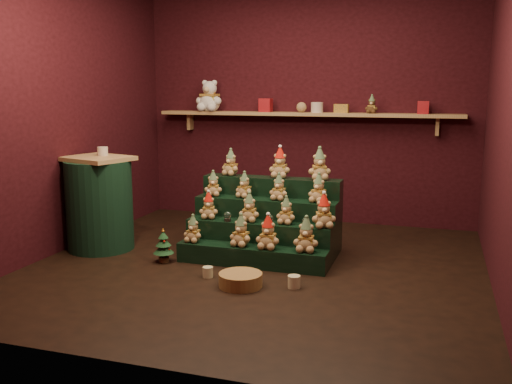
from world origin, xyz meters
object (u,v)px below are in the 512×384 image
(white_bear, at_px, (210,92))
(brown_bear, at_px, (372,104))
(snow_globe_a, at_px, (228,216))
(snow_globe_b, at_px, (270,219))
(side_table, at_px, (100,204))
(mini_christmas_tree, at_px, (163,246))
(mug_left, at_px, (208,272))
(riser_tier_front, at_px, (252,256))
(wicker_basket, at_px, (241,280))
(snow_globe_c, at_px, (306,222))
(mug_right, at_px, (294,282))

(white_bear, height_order, brown_bear, white_bear)
(snow_globe_a, distance_m, white_bear, 2.20)
(snow_globe_b, relative_size, side_table, 0.10)
(mini_christmas_tree, relative_size, mug_left, 3.58)
(snow_globe_a, relative_size, white_bear, 0.20)
(riser_tier_front, distance_m, snow_globe_a, 0.46)
(mug_left, bearing_deg, snow_globe_a, 93.34)
(snow_globe_a, relative_size, brown_bear, 0.46)
(snow_globe_b, xyz_separation_m, brown_bear, (0.71, 1.67, 1.01))
(wicker_basket, bearing_deg, snow_globe_c, 62.09)
(mug_right, bearing_deg, side_table, 166.08)
(white_bear, bearing_deg, wicker_basket, -58.34)
(riser_tier_front, relative_size, white_bear, 2.94)
(snow_globe_a, bearing_deg, brown_bear, 56.10)
(wicker_basket, bearing_deg, snow_globe_a, 117.94)
(riser_tier_front, height_order, white_bear, white_bear)
(mini_christmas_tree, distance_m, brown_bear, 2.86)
(snow_globe_c, bearing_deg, white_bear, 133.92)
(snow_globe_a, height_order, snow_globe_c, same)
(riser_tier_front, distance_m, wicker_basket, 0.56)
(snow_globe_a, xyz_separation_m, mug_left, (0.03, -0.58, -0.36))
(snow_globe_a, bearing_deg, snow_globe_b, 0.00)
(mini_christmas_tree, bearing_deg, brown_bear, 50.10)
(mug_left, relative_size, white_bear, 0.19)
(mini_christmas_tree, xyz_separation_m, mug_left, (0.56, -0.28, -0.11))
(mini_christmas_tree, bearing_deg, riser_tier_front, 9.79)
(snow_globe_c, height_order, mug_right, snow_globe_c)
(mug_right, bearing_deg, mini_christmas_tree, 166.80)
(side_table, bearing_deg, snow_globe_c, 18.66)
(snow_globe_b, bearing_deg, mini_christmas_tree, -162.22)
(brown_bear, bearing_deg, snow_globe_b, -109.12)
(mug_right, bearing_deg, riser_tier_front, 138.51)
(mug_right, bearing_deg, snow_globe_a, 142.67)
(snow_globe_a, xyz_separation_m, brown_bear, (1.12, 1.67, 1.01))
(snow_globe_b, distance_m, white_bear, 2.39)
(riser_tier_front, bearing_deg, snow_globe_c, 19.01)
(side_table, bearing_deg, mug_right, 2.47)
(side_table, distance_m, mug_right, 2.24)
(brown_bear, bearing_deg, riser_tier_front, -110.54)
(snow_globe_a, relative_size, mug_left, 1.03)
(mug_left, bearing_deg, snow_globe_c, 38.76)
(snow_globe_a, bearing_deg, wicker_basket, -62.06)
(snow_globe_a, bearing_deg, snow_globe_c, 0.00)
(snow_globe_c, distance_m, side_table, 2.09)
(brown_bear, bearing_deg, snow_globe_c, -98.46)
(side_table, bearing_deg, snow_globe_a, 19.95)
(riser_tier_front, bearing_deg, wicker_basket, -81.10)
(mug_left, height_order, white_bear, white_bear)
(brown_bear, bearing_deg, mini_christmas_tree, -126.04)
(snow_globe_a, relative_size, mug_right, 0.91)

